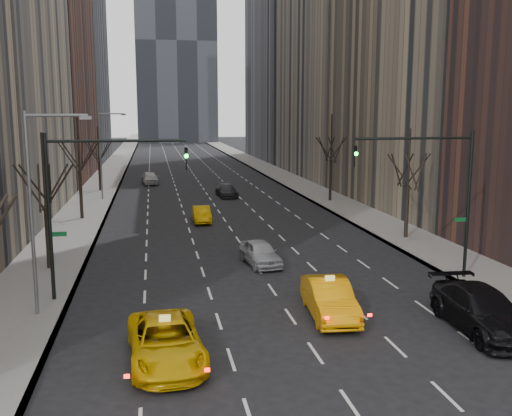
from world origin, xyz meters
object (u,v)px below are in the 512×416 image
taxi_suv (166,342)px  parked_suv_black (482,310)px  taxi_sedan (329,299)px  silver_sedan_ahead (260,253)px

taxi_suv → parked_suv_black: 13.15m
taxi_suv → taxi_sedan: size_ratio=1.11×
taxi_sedan → silver_sedan_ahead: 9.38m
taxi_suv → parked_suv_black: size_ratio=0.92×
taxi_suv → parked_suv_black: (13.13, 0.72, 0.11)m
taxi_suv → taxi_sedan: taxi_sedan is taller
silver_sedan_ahead → taxi_sedan: bearing=-88.8°
taxi_suv → silver_sedan_ahead: 14.07m
taxi_sedan → parked_suv_black: (5.78, -2.76, 0.05)m
taxi_sedan → parked_suv_black: bearing=-21.0°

